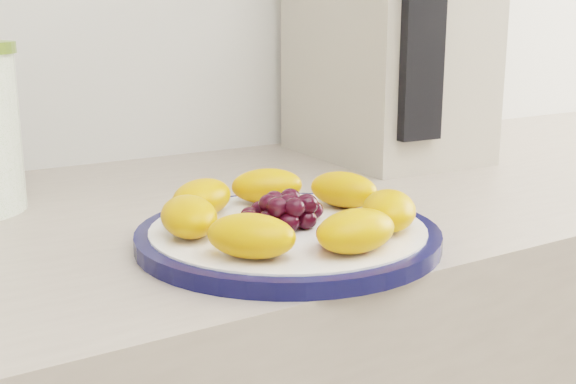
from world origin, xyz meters
TOP-DOWN VIEW (x-y plane):
  - plate_rim at (-0.11, 1.03)m, footprint 0.28×0.28m
  - plate_face at (-0.11, 1.03)m, footprint 0.26×0.26m
  - appliance_body at (0.25, 1.32)m, footprint 0.22×0.30m
  - appliance_panel at (0.19, 1.18)m, footprint 0.06×0.02m
  - fruit_plate at (-0.11, 1.03)m, footprint 0.25×0.24m

SIDE VIEW (x-z plane):
  - plate_rim at x=-0.11m, z-range 0.90..0.91m
  - plate_face at x=-0.11m, z-range 0.90..0.92m
  - fruit_plate at x=-0.11m, z-range 0.92..0.95m
  - appliance_body at x=0.25m, z-range 0.90..1.25m
  - appliance_panel at x=0.19m, z-range 0.95..1.21m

